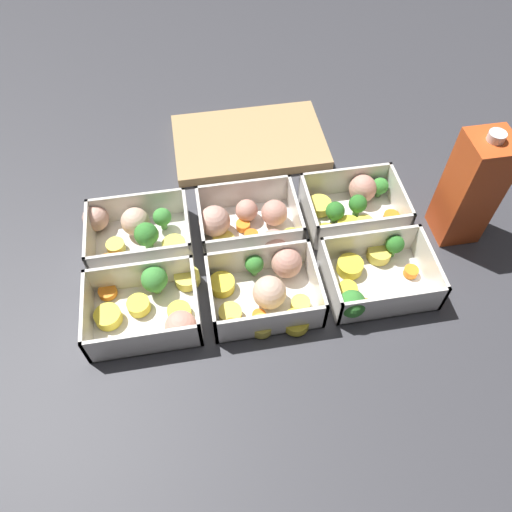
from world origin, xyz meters
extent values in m
plane|color=#38383D|center=(0.00, 0.00, 0.00)|extent=(4.00, 4.00, 0.00)
cube|color=silver|center=(-0.17, -0.07, 0.00)|extent=(0.16, 0.12, 0.00)
cube|color=silver|center=(-0.17, -0.13, 0.03)|extent=(0.16, 0.01, 0.06)
cube|color=silver|center=(-0.17, -0.01, 0.03)|extent=(0.16, 0.01, 0.06)
cube|color=silver|center=(-0.25, -0.07, 0.03)|extent=(0.01, 0.12, 0.06)
cube|color=silver|center=(-0.10, -0.07, 0.03)|extent=(0.01, 0.12, 0.06)
cylinder|color=yellow|center=(-0.23, -0.07, 0.01)|extent=(0.05, 0.05, 0.02)
cylinder|color=yellow|center=(-0.13, -0.07, 0.01)|extent=(0.05, 0.05, 0.01)
cylinder|color=orange|center=(-0.23, -0.02, 0.01)|extent=(0.03, 0.03, 0.01)
cylinder|color=#DBC647|center=(-0.11, -0.02, 0.01)|extent=(0.05, 0.05, 0.02)
sphere|color=tan|center=(-0.12, -0.11, 0.03)|extent=(0.06, 0.06, 0.04)
cylinder|color=yellow|center=(-0.18, -0.05, 0.01)|extent=(0.04, 0.04, 0.02)
cylinder|color=#519448|center=(-0.16, -0.03, 0.01)|extent=(0.01, 0.01, 0.01)
sphere|color=#42933D|center=(-0.16, -0.03, 0.03)|extent=(0.04, 0.04, 0.04)
cube|color=silver|center=(0.00, -0.07, 0.00)|extent=(0.16, 0.12, 0.00)
cube|color=silver|center=(0.00, -0.13, 0.03)|extent=(0.16, 0.01, 0.06)
cube|color=silver|center=(0.00, -0.01, 0.03)|extent=(0.16, 0.01, 0.06)
cube|color=silver|center=(-0.08, -0.07, 0.03)|extent=(0.01, 0.12, 0.06)
cube|color=silver|center=(0.08, -0.07, 0.03)|extent=(0.01, 0.12, 0.06)
sphere|color=tan|center=(0.04, -0.03, 0.03)|extent=(0.06, 0.06, 0.05)
cylinder|color=orange|center=(-0.05, -0.11, 0.01)|extent=(0.03, 0.03, 0.02)
cylinder|color=yellow|center=(0.04, -0.12, 0.01)|extent=(0.05, 0.05, 0.01)
cylinder|color=#49883F|center=(-0.01, -0.02, 0.01)|extent=(0.01, 0.01, 0.01)
sphere|color=#388433|center=(-0.01, -0.02, 0.03)|extent=(0.03, 0.03, 0.03)
cylinder|color=#DBC647|center=(-0.05, -0.09, 0.01)|extent=(0.04, 0.04, 0.01)
sphere|color=beige|center=(0.01, -0.07, 0.03)|extent=(0.06, 0.06, 0.05)
cylinder|color=yellow|center=(-0.06, -0.04, 0.01)|extent=(0.05, 0.05, 0.02)
cylinder|color=orange|center=(-0.01, -0.10, 0.01)|extent=(0.03, 0.03, 0.01)
cylinder|color=#DBC647|center=(0.05, -0.09, 0.01)|extent=(0.04, 0.04, 0.01)
cylinder|color=#DBC647|center=(-0.01, -0.12, 0.01)|extent=(0.04, 0.04, 0.02)
cube|color=silver|center=(0.17, -0.07, 0.00)|extent=(0.16, 0.12, 0.00)
cube|color=silver|center=(0.17, -0.13, 0.03)|extent=(0.16, 0.01, 0.06)
cube|color=silver|center=(0.17, -0.01, 0.03)|extent=(0.16, 0.01, 0.06)
cube|color=silver|center=(0.10, -0.07, 0.03)|extent=(0.01, 0.12, 0.06)
cube|color=silver|center=(0.25, -0.07, 0.03)|extent=(0.01, 0.12, 0.06)
cylinder|color=#407A37|center=(0.21, -0.02, 0.01)|extent=(0.01, 0.01, 0.02)
sphere|color=#2D7228|center=(0.21, -0.02, 0.03)|extent=(0.03, 0.03, 0.03)
cylinder|color=yellow|center=(0.14, -0.04, 0.01)|extent=(0.04, 0.04, 0.02)
cylinder|color=orange|center=(0.14, -0.11, 0.01)|extent=(0.04, 0.04, 0.01)
cylinder|color=yellow|center=(0.13, -0.08, 0.01)|extent=(0.04, 0.04, 0.01)
cylinder|color=#DBC647|center=(0.19, -0.02, 0.01)|extent=(0.05, 0.05, 0.02)
cylinder|color=#49883F|center=(0.12, -0.12, 0.01)|extent=(0.01, 0.01, 0.02)
sphere|color=#388433|center=(0.12, -0.12, 0.04)|extent=(0.04, 0.04, 0.04)
cylinder|color=orange|center=(0.23, -0.06, 0.01)|extent=(0.03, 0.03, 0.01)
cube|color=silver|center=(-0.17, 0.07, 0.00)|extent=(0.16, 0.12, 0.00)
cube|color=silver|center=(-0.17, 0.01, 0.03)|extent=(0.16, 0.01, 0.06)
cube|color=silver|center=(-0.17, 0.13, 0.03)|extent=(0.16, 0.01, 0.06)
cube|color=silver|center=(-0.25, 0.07, 0.03)|extent=(0.01, 0.12, 0.06)
cube|color=silver|center=(-0.10, 0.07, 0.03)|extent=(0.01, 0.12, 0.06)
sphere|color=beige|center=(-0.18, 0.09, 0.03)|extent=(0.06, 0.06, 0.05)
cylinder|color=orange|center=(-0.13, 0.02, 0.01)|extent=(0.03, 0.03, 0.01)
cylinder|color=#519448|center=(-0.14, 0.09, 0.01)|extent=(0.01, 0.01, 0.02)
sphere|color=#42933D|center=(-0.14, 0.09, 0.03)|extent=(0.03, 0.03, 0.03)
cylinder|color=orange|center=(-0.21, 0.03, 0.01)|extent=(0.03, 0.03, 0.01)
cylinder|color=#DBC647|center=(-0.22, 0.06, 0.01)|extent=(0.03, 0.03, 0.01)
cylinder|color=orange|center=(-0.23, 0.03, 0.01)|extent=(0.03, 0.03, 0.01)
sphere|color=#D19E8C|center=(-0.24, 0.11, 0.03)|extent=(0.06, 0.06, 0.04)
cylinder|color=#DBC647|center=(-0.12, 0.05, 0.01)|extent=(0.04, 0.04, 0.02)
cylinder|color=#49883F|center=(-0.16, 0.06, 0.01)|extent=(0.01, 0.01, 0.02)
sphere|color=#388433|center=(-0.16, 0.06, 0.03)|extent=(0.04, 0.04, 0.04)
cube|color=silver|center=(0.00, 0.07, 0.00)|extent=(0.16, 0.12, 0.00)
cube|color=silver|center=(0.00, 0.01, 0.03)|extent=(0.16, 0.01, 0.06)
cube|color=silver|center=(0.00, 0.13, 0.03)|extent=(0.16, 0.01, 0.06)
cube|color=silver|center=(-0.08, 0.07, 0.03)|extent=(0.01, 0.12, 0.06)
cube|color=silver|center=(0.08, 0.07, 0.03)|extent=(0.01, 0.12, 0.06)
cylinder|color=orange|center=(0.00, 0.05, 0.01)|extent=(0.03, 0.03, 0.01)
sphere|color=tan|center=(0.03, 0.02, 0.02)|extent=(0.05, 0.05, 0.04)
cylinder|color=yellow|center=(0.06, 0.03, 0.01)|extent=(0.05, 0.05, 0.01)
cylinder|color=orange|center=(-0.01, 0.07, 0.01)|extent=(0.03, 0.03, 0.01)
sphere|color=tan|center=(0.04, 0.08, 0.03)|extent=(0.06, 0.06, 0.04)
cylinder|color=#DBC647|center=(-0.04, 0.05, 0.01)|extent=(0.05, 0.05, 0.01)
sphere|color=#D19E8C|center=(-0.06, 0.07, 0.03)|extent=(0.06, 0.06, 0.05)
sphere|color=tan|center=(0.00, 0.09, 0.02)|extent=(0.05, 0.05, 0.04)
cube|color=silver|center=(0.17, 0.07, 0.00)|extent=(0.16, 0.12, 0.00)
cube|color=silver|center=(0.17, 0.01, 0.03)|extent=(0.16, 0.01, 0.06)
cube|color=silver|center=(0.17, 0.13, 0.03)|extent=(0.16, 0.01, 0.06)
cube|color=silver|center=(0.10, 0.07, 0.03)|extent=(0.01, 0.12, 0.06)
cube|color=silver|center=(0.25, 0.07, 0.03)|extent=(0.01, 0.12, 0.06)
cylinder|color=#DBC647|center=(0.19, 0.04, 0.01)|extent=(0.03, 0.03, 0.02)
cylinder|color=yellow|center=(0.16, 0.04, 0.01)|extent=(0.04, 0.04, 0.02)
cylinder|color=#407A37|center=(0.14, 0.06, 0.01)|extent=(0.01, 0.01, 0.01)
sphere|color=#2D7228|center=(0.14, 0.06, 0.03)|extent=(0.03, 0.03, 0.03)
cylinder|color=orange|center=(0.24, 0.05, 0.01)|extent=(0.04, 0.04, 0.01)
cylinder|color=#DBC647|center=(0.12, 0.09, 0.01)|extent=(0.06, 0.06, 0.02)
cylinder|color=#49883F|center=(0.23, 0.10, 0.01)|extent=(0.01, 0.01, 0.01)
sphere|color=#388433|center=(0.23, 0.10, 0.03)|extent=(0.03, 0.03, 0.03)
cylinder|color=#407A37|center=(0.18, 0.07, 0.01)|extent=(0.01, 0.01, 0.02)
sphere|color=#2D7228|center=(0.18, 0.07, 0.03)|extent=(0.03, 0.03, 0.03)
cylinder|color=yellow|center=(0.12, 0.03, 0.01)|extent=(0.04, 0.04, 0.01)
sphere|color=tan|center=(0.20, 0.10, 0.03)|extent=(0.06, 0.06, 0.05)
cube|color=#D14C1E|center=(0.33, 0.01, 0.10)|extent=(0.07, 0.07, 0.19)
cylinder|color=white|center=(0.33, 0.01, 0.20)|extent=(0.02, 0.02, 0.01)
cube|color=tan|center=(0.03, 0.27, 0.01)|extent=(0.28, 0.18, 0.02)
camera|label=1|loc=(-0.08, -0.45, 0.64)|focal=35.00mm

